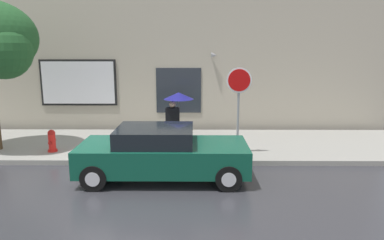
% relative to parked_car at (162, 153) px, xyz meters
% --- Properties ---
extents(ground_plane, '(60.00, 60.00, 0.00)m').
position_rel_parked_car_xyz_m(ground_plane, '(-1.39, 0.02, -0.69)').
color(ground_plane, '#333338').
extents(sidewalk, '(20.00, 4.00, 0.15)m').
position_rel_parked_car_xyz_m(sidewalk, '(-1.39, 3.02, -0.61)').
color(sidewalk, gray).
rests_on(sidewalk, ground).
extents(building_facade, '(20.00, 0.67, 7.00)m').
position_rel_parked_car_xyz_m(building_facade, '(-1.41, 5.52, 2.80)').
color(building_facade, '#B2A893').
rests_on(building_facade, ground).
extents(parked_car, '(4.33, 1.90, 1.38)m').
position_rel_parked_car_xyz_m(parked_car, '(0.00, 0.00, 0.00)').
color(parked_car, '#0F4C38').
rests_on(parked_car, ground).
extents(fire_hydrant, '(0.30, 0.44, 0.71)m').
position_rel_parked_car_xyz_m(fire_hydrant, '(-3.67, 1.93, -0.19)').
color(fire_hydrant, red).
rests_on(fire_hydrant, sidewalk).
extents(pedestrian_with_umbrella, '(0.98, 0.98, 1.82)m').
position_rel_parked_car_xyz_m(pedestrian_with_umbrella, '(0.26, 2.49, 0.91)').
color(pedestrian_with_umbrella, black).
rests_on(pedestrian_with_umbrella, sidewalk).
extents(stop_sign, '(0.76, 0.10, 2.67)m').
position_rel_parked_car_xyz_m(stop_sign, '(2.17, 1.70, 1.35)').
color(stop_sign, gray).
rests_on(stop_sign, sidewalk).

